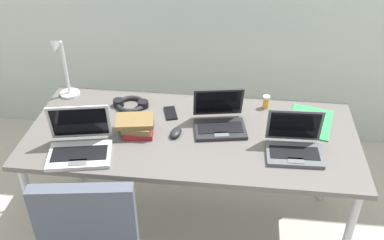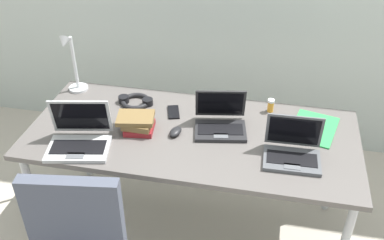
% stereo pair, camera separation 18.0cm
% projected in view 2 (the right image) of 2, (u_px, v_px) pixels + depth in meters
% --- Properties ---
extents(ground_plane, '(12.00, 12.00, 0.00)m').
position_uv_depth(ground_plane, '(192.00, 226.00, 2.85)').
color(ground_plane, '#B7AD9E').
extents(desk, '(1.80, 0.80, 0.74)m').
position_uv_depth(desk, '(192.00, 140.00, 2.46)').
color(desk, '#595451').
rests_on(desk, ground_plane).
extents(desk_lamp, '(0.12, 0.18, 0.40)m').
position_uv_depth(desk_lamp, '(72.00, 64.00, 2.68)').
color(desk_lamp, silver).
rests_on(desk_lamp, desk).
extents(laptop_near_lamp, '(0.32, 0.29, 0.21)m').
position_uv_depth(laptop_near_lamp, '(220.00, 122.00, 2.43)').
color(laptop_near_lamp, '#232326').
rests_on(laptop_near_lamp, desk).
extents(laptop_back_right, '(0.36, 0.32, 0.23)m').
position_uv_depth(laptop_back_right, '(79.00, 138.00, 2.30)').
color(laptop_back_right, '#B7BABC').
rests_on(laptop_back_right, desk).
extents(laptop_far_corner, '(0.29, 0.23, 0.21)m').
position_uv_depth(laptop_far_corner, '(292.00, 151.00, 2.22)').
color(laptop_far_corner, '#515459').
rests_on(laptop_far_corner, desk).
extents(computer_mouse, '(0.08, 0.11, 0.03)m').
position_uv_depth(computer_mouse, '(175.00, 132.00, 2.40)').
color(computer_mouse, black).
rests_on(computer_mouse, desk).
extents(cell_phone, '(0.10, 0.15, 0.01)m').
position_uv_depth(cell_phone, '(174.00, 112.00, 2.59)').
color(cell_phone, black).
rests_on(cell_phone, desk).
extents(headphones, '(0.21, 0.18, 0.04)m').
position_uv_depth(headphones, '(136.00, 101.00, 2.67)').
color(headphones, black).
rests_on(headphones, desk).
extents(pill_bottle, '(0.04, 0.04, 0.08)m').
position_uv_depth(pill_bottle, '(271.00, 105.00, 2.58)').
color(pill_bottle, gold).
rests_on(pill_bottle, desk).
extents(book_stack, '(0.22, 0.18, 0.09)m').
position_uv_depth(book_stack, '(138.00, 123.00, 2.42)').
color(book_stack, maroon).
rests_on(book_stack, desk).
extents(paper_folder_front_left, '(0.30, 0.36, 0.01)m').
position_uv_depth(paper_folder_front_left, '(314.00, 128.00, 2.45)').
color(paper_folder_front_left, green).
rests_on(paper_folder_front_left, desk).
extents(coffee_mug, '(0.11, 0.08, 0.09)m').
position_uv_depth(coffee_mug, '(80.00, 111.00, 2.52)').
color(coffee_mug, black).
rests_on(coffee_mug, desk).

